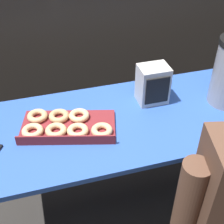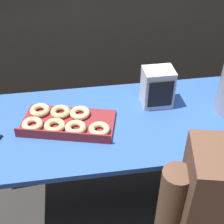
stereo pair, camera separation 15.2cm
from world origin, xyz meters
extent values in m
plane|color=#2D2B28|center=(0.00, 0.00, 0.00)|extent=(12.00, 12.00, 0.00)
cube|color=#2D56B2|center=(0.00, 0.00, 0.73)|extent=(1.60, 0.65, 0.03)
cylinder|color=#ADADB2|center=(-0.75, 0.28, 0.36)|extent=(0.03, 0.03, 0.72)
cube|color=maroon|center=(-0.31, 0.01, 0.76)|extent=(0.50, 0.35, 0.02)
cube|color=maroon|center=(-0.34, -0.10, 0.78)|extent=(0.44, 0.12, 0.04)
torus|color=#E9BB88|center=(-0.48, 0.00, 0.78)|extent=(0.13, 0.13, 0.03)
torus|color=#DFB17E|center=(-0.37, -0.03, 0.78)|extent=(0.14, 0.14, 0.03)
torus|color=#E7B986|center=(-0.28, -0.06, 0.78)|extent=(0.12, 0.12, 0.03)
torus|color=#E5B784|center=(-0.17, -0.08, 0.78)|extent=(0.11, 0.11, 0.03)
torus|color=#DAAC79|center=(-0.45, 0.11, 0.78)|extent=(0.13, 0.13, 0.03)
torus|color=tan|center=(-0.34, 0.08, 0.78)|extent=(0.12, 0.12, 0.03)
torus|color=#E8BA87|center=(-0.25, 0.05, 0.78)|extent=(0.10, 0.10, 0.03)
cube|color=silver|center=(0.16, 0.12, 0.85)|extent=(0.15, 0.12, 0.21)
cube|color=black|center=(0.16, 0.05, 0.85)|extent=(0.13, 0.01, 0.15)
cylinder|color=brown|center=(0.03, -0.57, 0.75)|extent=(0.10, 0.10, 0.50)
camera|label=1|loc=(-0.42, -1.15, 1.75)|focal=50.00mm
camera|label=2|loc=(-0.27, -1.18, 1.75)|focal=50.00mm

